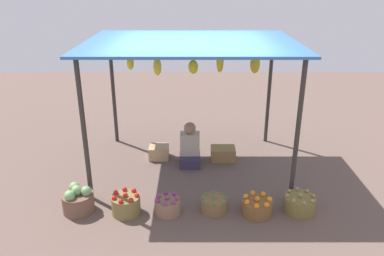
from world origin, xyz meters
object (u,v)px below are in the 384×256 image
(basket_cabbages, at_px, (79,200))
(wooden_crate_stacked_rear, at_px, (160,152))
(vendor_person, at_px, (191,148))
(basket_red_tomatoes, at_px, (127,204))
(basket_purple_onions, at_px, (168,206))
(basket_green_chilies, at_px, (215,205))
(wooden_crate_near_vendor, at_px, (224,154))
(basket_potatoes, at_px, (301,204))
(basket_oranges, at_px, (258,207))

(basket_cabbages, xyz_separation_m, wooden_crate_stacked_rear, (1.02, 1.71, -0.06))
(vendor_person, relative_size, basket_red_tomatoes, 1.92)
(basket_purple_onions, relative_size, basket_green_chilies, 0.97)
(basket_cabbages, relative_size, basket_purple_onions, 1.23)
(basket_purple_onions, distance_m, wooden_crate_stacked_rear, 1.78)
(wooden_crate_near_vendor, relative_size, wooden_crate_stacked_rear, 1.24)
(basket_purple_onions, relative_size, wooden_crate_near_vendor, 0.83)
(wooden_crate_stacked_rear, bearing_deg, basket_potatoes, -38.53)
(basket_oranges, distance_m, wooden_crate_near_vendor, 1.74)
(basket_purple_onions, bearing_deg, wooden_crate_near_vendor, 61.58)
(basket_oranges, bearing_deg, basket_green_chilies, 174.27)
(basket_cabbages, xyz_separation_m, wooden_crate_near_vendor, (2.19, 1.64, -0.06))
(vendor_person, xyz_separation_m, basket_cabbages, (-1.59, -1.48, -0.12))
(basket_red_tomatoes, height_order, wooden_crate_stacked_rear, basket_red_tomatoes)
(vendor_person, relative_size, basket_cabbages, 1.75)
(vendor_person, height_order, wooden_crate_near_vendor, vendor_person)
(vendor_person, height_order, basket_purple_onions, vendor_person)
(wooden_crate_near_vendor, bearing_deg, basket_oranges, -78.40)
(basket_oranges, relative_size, wooden_crate_stacked_rear, 1.23)
(basket_cabbages, xyz_separation_m, basket_red_tomatoes, (0.69, -0.05, -0.03))
(basket_potatoes, height_order, wooden_crate_near_vendor, basket_potatoes)
(basket_red_tomatoes, distance_m, basket_green_chilies, 1.25)
(vendor_person, bearing_deg, basket_cabbages, -137.05)
(basket_green_chilies, bearing_deg, basket_cabbages, 179.88)
(vendor_person, bearing_deg, basket_oranges, -58.24)
(wooden_crate_near_vendor, distance_m, wooden_crate_stacked_rear, 1.18)
(basket_red_tomatoes, height_order, basket_oranges, basket_red_tomatoes)
(basket_cabbages, relative_size, basket_oranges, 1.03)
(vendor_person, height_order, basket_potatoes, vendor_person)
(basket_potatoes, bearing_deg, wooden_crate_stacked_rear, 141.47)
(basket_green_chilies, xyz_separation_m, wooden_crate_near_vendor, (0.25, 1.64, 0.01))
(vendor_person, height_order, basket_green_chilies, vendor_person)
(basket_red_tomatoes, xyz_separation_m, basket_purple_onions, (0.59, -0.00, -0.03))
(basket_cabbages, relative_size, basket_red_tomatoes, 1.10)
(basket_purple_onions, bearing_deg, basket_green_chilies, 4.09)
(basket_red_tomatoes, distance_m, basket_oranges, 1.85)
(basket_red_tomatoes, bearing_deg, basket_green_chilies, 2.15)
(basket_purple_onions, bearing_deg, basket_potatoes, 1.43)
(basket_purple_onions, height_order, wooden_crate_stacked_rear, basket_purple_onions)
(basket_cabbages, distance_m, wooden_crate_near_vendor, 2.74)
(basket_red_tomatoes, xyz_separation_m, wooden_crate_near_vendor, (1.50, 1.69, -0.03))
(wooden_crate_stacked_rear, bearing_deg, wooden_crate_near_vendor, -3.25)
(basket_potatoes, xyz_separation_m, wooden_crate_stacked_rear, (-2.15, 1.71, -0.01))
(vendor_person, distance_m, basket_cabbages, 2.17)
(basket_potatoes, bearing_deg, basket_purple_onions, -178.57)
(basket_green_chilies, bearing_deg, basket_red_tomatoes, -177.85)
(basket_red_tomatoes, distance_m, basket_purple_onions, 0.59)
(basket_purple_onions, relative_size, basket_potatoes, 0.82)
(basket_red_tomatoes, bearing_deg, wooden_crate_near_vendor, 48.36)
(basket_red_tomatoes, relative_size, basket_oranges, 0.94)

